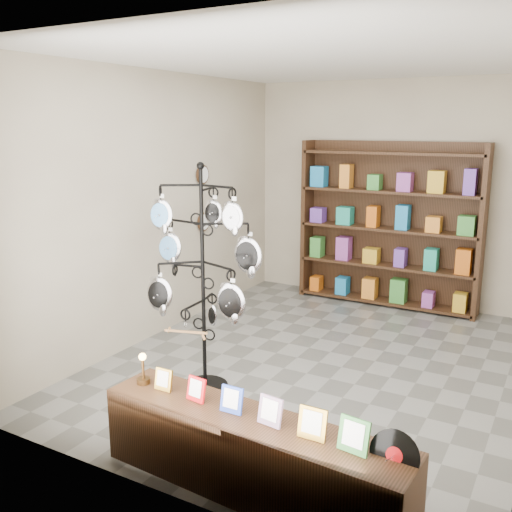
{
  "coord_description": "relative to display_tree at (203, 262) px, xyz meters",
  "views": [
    {
      "loc": [
        2.13,
        -5.13,
        2.41
      ],
      "look_at": [
        -0.19,
        -1.0,
        1.32
      ],
      "focal_mm": 40.0,
      "sensor_mm": 36.0,
      "label": 1
    }
  ],
  "objects": [
    {
      "name": "ground",
      "position": [
        0.7,
        1.06,
        -1.21
      ],
      "size": [
        5.0,
        5.0,
        0.0
      ],
      "primitive_type": "plane",
      "color": "slate",
      "rests_on": "ground"
    },
    {
      "name": "front_shelf",
      "position": [
        1.15,
        -1.14,
        -0.94
      ],
      "size": [
        2.23,
        0.58,
        0.78
      ],
      "rotation": [
        0.0,
        0.0,
        -0.06
      ],
      "color": "black",
      "rests_on": "ground"
    },
    {
      "name": "wall_clocks",
      "position": [
        -1.27,
        1.86,
        0.29
      ],
      "size": [
        0.03,
        0.24,
        0.84
      ],
      "color": "black",
      "rests_on": "ground"
    },
    {
      "name": "display_tree",
      "position": [
        0.0,
        0.0,
        0.0
      ],
      "size": [
        1.08,
        1.04,
        2.1
      ],
      "rotation": [
        0.0,
        0.0,
        0.21
      ],
      "color": "black",
      "rests_on": "ground"
    },
    {
      "name": "back_shelving",
      "position": [
        0.7,
        3.36,
        -0.18
      ],
      "size": [
        2.42,
        0.36,
        2.2
      ],
      "color": "black",
      "rests_on": "ground"
    },
    {
      "name": "room_envelope",
      "position": [
        0.7,
        1.06,
        0.64
      ],
      "size": [
        5.0,
        5.0,
        5.0
      ],
      "color": "#BBB196",
      "rests_on": "ground"
    }
  ]
}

